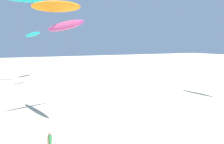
{
  "coord_description": "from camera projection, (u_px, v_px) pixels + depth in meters",
  "views": [
    {
      "loc": [
        -5.72,
        5.94,
        8.24
      ],
      "look_at": [
        3.41,
        23.64,
        5.7
      ],
      "focal_mm": 35.79,
      "sensor_mm": 36.0,
      "label": 1
    }
  ],
  "objects": [
    {
      "name": "flying_kite_2",
      "position": [
        33.0,
        34.0,
        43.15
      ],
      "size": [
        3.83,
        8.6,
        10.93
      ],
      "color": "#19B2B7",
      "rests_on": "ground"
    },
    {
      "name": "flying_kite_6",
      "position": [
        64.0,
        26.0,
        24.28
      ],
      "size": [
        4.33,
        9.87,
        10.94
      ],
      "color": "#EA5193",
      "rests_on": "ground"
    },
    {
      "name": "flying_kite_10",
      "position": [
        58.0,
        6.0,
        25.06
      ],
      "size": [
        6.16,
        4.34,
        13.32
      ],
      "color": "orange",
      "rests_on": "ground"
    },
    {
      "name": "person_near_right",
      "position": [
        50.0,
        142.0,
        16.55
      ],
      "size": [
        0.41,
        0.36,
        1.73
      ],
      "color": "#338E56",
      "rests_on": "ground"
    }
  ]
}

